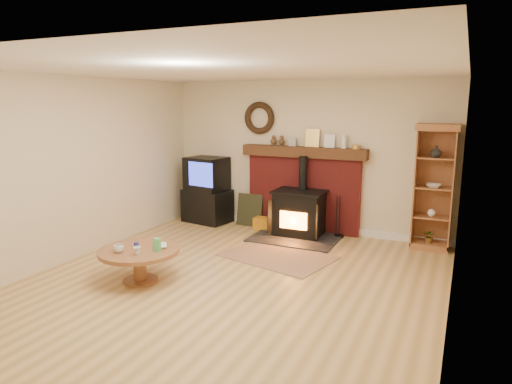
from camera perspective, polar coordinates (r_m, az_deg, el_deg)
The scene contains 11 objects.
ground at distance 5.84m, azimuth -3.08°, elevation -11.32°, with size 5.50×5.50×0.00m, color #A88246.
room_shell at distance 5.51m, azimuth -2.97°, elevation 5.80°, with size 5.02×5.52×2.61m.
chimney_breast at distance 7.97m, azimuth 5.90°, elevation 0.81°, with size 2.20×0.22×1.78m.
wood_stove at distance 7.68m, azimuth 5.36°, elevation -2.78°, with size 1.40×1.00×1.34m.
area_rug at distance 6.77m, azimuth 2.73°, elevation -8.01°, with size 1.53×1.05×0.01m, color brown.
tv_unit at distance 8.60m, azimuth -6.13°, elevation 0.11°, with size 0.91×0.70×1.22m.
curio_cabinet at distance 7.43m, azimuth 21.34°, elevation 0.56°, with size 0.61×0.44×1.92m.
firelog_box at distance 8.11m, azimuth 1.02°, elevation -3.99°, with size 0.35×0.22×0.22m, color yellow.
leaning_painting at distance 8.34m, azimuth -0.79°, elevation -2.24°, with size 0.49×0.03×0.59m, color black.
fire_tools at distance 7.78m, azimuth 10.27°, elevation -4.84°, with size 0.16×0.16×0.70m.
coffee_table at distance 5.95m, azimuth -14.40°, elevation -7.65°, with size 1.00×1.00×0.59m.
Camera 1 is at (2.55, -4.75, 2.24)m, focal length 32.00 mm.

